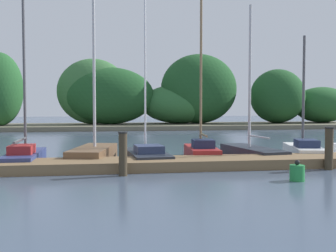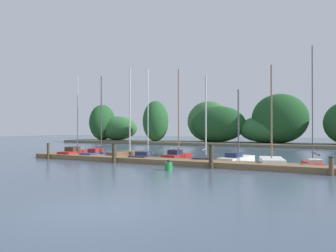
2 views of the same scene
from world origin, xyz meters
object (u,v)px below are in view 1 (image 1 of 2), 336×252
(sailboat_4, at_px, (201,149))
(channel_buoy_0, at_px, (297,173))
(sailboat_2, at_px, (94,151))
(sailboat_5, at_px, (250,150))
(sailboat_3, at_px, (146,154))
(mooring_piling_1, at_px, (123,154))
(sailboat_6, at_px, (303,149))
(mooring_piling_2, at_px, (329,148))
(sailboat_1, at_px, (25,155))

(sailboat_4, bearing_deg, channel_buoy_0, -158.08)
(sailboat_2, relative_size, sailboat_5, 1.16)
(sailboat_3, relative_size, sailboat_5, 1.10)
(sailboat_4, relative_size, mooring_piling_1, 5.07)
(sailboat_3, bearing_deg, sailboat_2, 70.37)
(sailboat_6, xyz_separation_m, channel_buoy_0, (-2.87, -5.24, -0.10))
(channel_buoy_0, bearing_deg, sailboat_3, 131.17)
(sailboat_4, xyz_separation_m, mooring_piling_2, (3.68, -3.40, 0.33))
(sailboat_4, xyz_separation_m, channel_buoy_0, (1.65, -5.17, -0.17))
(sailboat_3, relative_size, channel_buoy_0, 11.50)
(sailboat_6, bearing_deg, mooring_piling_1, 128.80)
(sailboat_3, bearing_deg, sailboat_5, -85.25)
(sailboat_6, relative_size, mooring_piling_2, 3.54)
(sailboat_2, xyz_separation_m, mooring_piling_2, (8.01, -3.31, 0.34))
(sailboat_4, bearing_deg, sailboat_2, 95.36)
(sailboat_1, height_order, channel_buoy_0, sailboat_1)
(sailboat_1, xyz_separation_m, sailboat_5, (9.02, 0.81, -0.04))
(sailboat_3, height_order, sailboat_5, sailboat_3)
(sailboat_6, height_order, channel_buoy_0, sailboat_6)
(sailboat_5, relative_size, mooring_piling_1, 4.65)
(sailboat_3, height_order, mooring_piling_1, sailboat_3)
(mooring_piling_1, height_order, mooring_piling_2, mooring_piling_2)
(sailboat_1, xyz_separation_m, sailboat_4, (6.85, 0.66, 0.04))
(sailboat_4, bearing_deg, mooring_piling_1, 140.89)
(sailboat_6, bearing_deg, mooring_piling_2, -179.60)
(sailboat_3, bearing_deg, channel_buoy_0, -143.72)
(sailboat_4, bearing_deg, sailboat_6, -84.91)
(sailboat_1, xyz_separation_m, sailboat_2, (2.52, 0.57, 0.02))
(sailboat_1, xyz_separation_m, sailboat_6, (11.37, 0.73, -0.04))
(sailboat_6, height_order, mooring_piling_1, sailboat_6)
(sailboat_2, height_order, sailboat_4, sailboat_2)
(sailboat_1, bearing_deg, mooring_piling_2, -104.72)
(sailboat_3, bearing_deg, sailboat_4, -80.16)
(sailboat_3, xyz_separation_m, mooring_piling_1, (-1.02, -2.94, 0.39))
(sailboat_2, distance_m, sailboat_5, 6.51)
(sailboat_5, bearing_deg, sailboat_3, 90.69)
(sailboat_4, distance_m, sailboat_6, 4.52)
(sailboat_2, xyz_separation_m, sailboat_6, (8.86, 0.16, -0.06))
(mooring_piling_2, height_order, channel_buoy_0, mooring_piling_2)
(channel_buoy_0, bearing_deg, mooring_piling_1, 162.06)
(sailboat_1, relative_size, mooring_piling_1, 4.96)
(channel_buoy_0, bearing_deg, sailboat_4, 107.71)
(sailboat_2, relative_size, sailboat_4, 1.07)
(sailboat_2, bearing_deg, sailboat_3, -92.99)
(sailboat_5, height_order, mooring_piling_2, sailboat_5)
(sailboat_1, xyz_separation_m, channel_buoy_0, (8.50, -4.51, -0.13))
(sailboat_5, bearing_deg, sailboat_1, 86.18)
(sailboat_2, bearing_deg, sailboat_6, -77.23)
(sailboat_2, relative_size, mooring_piling_2, 5.09)
(sailboat_2, relative_size, channel_buoy_0, 12.10)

